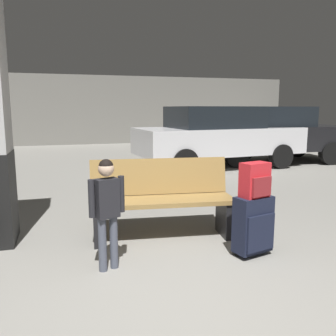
# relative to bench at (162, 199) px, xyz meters

# --- Properties ---
(ground_plane) EXTENTS (18.00, 18.00, 0.10)m
(ground_plane) POSITION_rel_bench_xyz_m (-0.16, 2.40, -0.49)
(ground_plane) COLOR gray
(garage_back_wall) EXTENTS (18.00, 0.12, 2.80)m
(garage_back_wall) POSITION_rel_bench_xyz_m (-0.16, 11.26, 0.96)
(garage_back_wall) COLOR slate
(garage_back_wall) RESTS_ON ground_plane
(bench) EXTENTS (1.65, 0.71, 0.89)m
(bench) POSITION_rel_bench_xyz_m (0.00, 0.00, 0.00)
(bench) COLOR #9E7A42
(bench) RESTS_ON ground_plane
(suitcase) EXTENTS (0.42, 0.31, 0.60)m
(suitcase) POSITION_rel_bench_xyz_m (0.73, -0.78, -0.12)
(suitcase) COLOR #191E33
(suitcase) RESTS_ON ground_plane
(backpack_bright) EXTENTS (0.31, 0.25, 0.34)m
(backpack_bright) POSITION_rel_bench_xyz_m (0.73, -0.78, 0.33)
(backpack_bright) COLOR red
(backpack_bright) RESTS_ON suitcase
(child) EXTENTS (0.33, 0.20, 1.02)m
(child) POSITION_rel_bench_xyz_m (-0.70, -0.69, 0.19)
(child) COLOR #4C5160
(child) RESTS_ON ground_plane
(parked_car_side) EXTENTS (4.24, 2.09, 1.51)m
(parked_car_side) POSITION_rel_bench_xyz_m (4.41, 4.81, 0.36)
(parked_car_side) COLOR black
(parked_car_side) RESTS_ON ground_plane
(parked_car_near) EXTENTS (4.24, 2.10, 1.51)m
(parked_car_near) POSITION_rel_bench_xyz_m (2.66, 4.41, 0.36)
(parked_car_near) COLOR silver
(parked_car_near) RESTS_ON ground_plane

